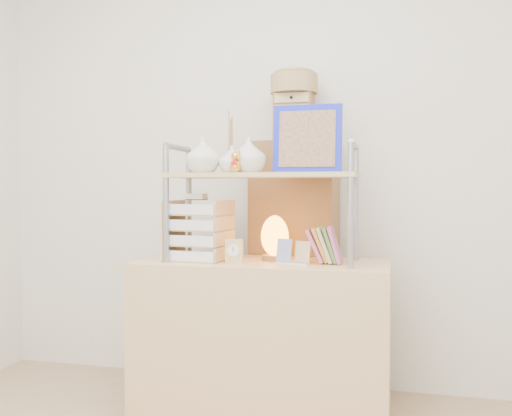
{
  "coord_description": "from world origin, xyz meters",
  "views": [
    {
      "loc": [
        0.63,
        -1.44,
        1.1
      ],
      "look_at": [
        -0.03,
        1.2,
        1.01
      ],
      "focal_mm": 40.0,
      "sensor_mm": 36.0,
      "label": 1
    }
  ],
  "objects": [
    {
      "name": "desk_clock",
      "position": [
        -0.11,
        1.1,
        0.81
      ],
      "size": [
        0.08,
        0.04,
        0.11
      ],
      "color": "tan",
      "rests_on": "desk"
    },
    {
      "name": "drawer_chest",
      "position": [
        0.09,
        1.55,
        1.48
      ],
      "size": [
        0.2,
        0.16,
        0.25
      ],
      "color": "brown",
      "rests_on": "cabinet"
    },
    {
      "name": "salt_lamp",
      "position": [
        0.05,
        1.24,
        0.86
      ],
      "size": [
        0.14,
        0.13,
        0.22
      ],
      "color": "brown",
      "rests_on": "desk"
    },
    {
      "name": "hutch",
      "position": [
        -0.05,
        1.21,
        1.19
      ],
      "size": [
        0.9,
        0.34,
        0.76
      ],
      "color": "gray",
      "rests_on": "desk"
    },
    {
      "name": "room_shell",
      "position": [
        0.0,
        0.39,
        1.69
      ],
      "size": [
        3.42,
        3.41,
        2.61
      ],
      "color": "silver",
      "rests_on": "ground"
    },
    {
      "name": "desk",
      "position": [
        0.0,
        1.2,
        0.38
      ],
      "size": [
        1.2,
        0.5,
        0.75
      ],
      "primitive_type": "cube",
      "color": "tan",
      "rests_on": "ground"
    },
    {
      "name": "cabinet",
      "position": [
        0.09,
        1.57,
        0.68
      ],
      "size": [
        0.47,
        0.27,
        1.35
      ],
      "primitive_type": "cube",
      "rotation": [
        0.0,
        0.0,
        -0.07
      ],
      "color": "brown",
      "rests_on": "ground"
    },
    {
      "name": "letter_tray",
      "position": [
        -0.32,
        1.16,
        0.88
      ],
      "size": [
        0.29,
        0.27,
        0.32
      ],
      "color": "tan",
      "rests_on": "desk"
    },
    {
      "name": "postcard_stand",
      "position": [
        0.16,
        1.13,
        0.78
      ],
      "size": [
        0.17,
        0.09,
        0.12
      ],
      "color": "white",
      "rests_on": "desk"
    },
    {
      "name": "woven_basket",
      "position": [
        0.09,
        1.55,
        1.65
      ],
      "size": [
        0.25,
        0.25,
        0.1
      ],
      "primitive_type": "cylinder",
      "color": "olive",
      "rests_on": "drawer_chest"
    }
  ]
}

